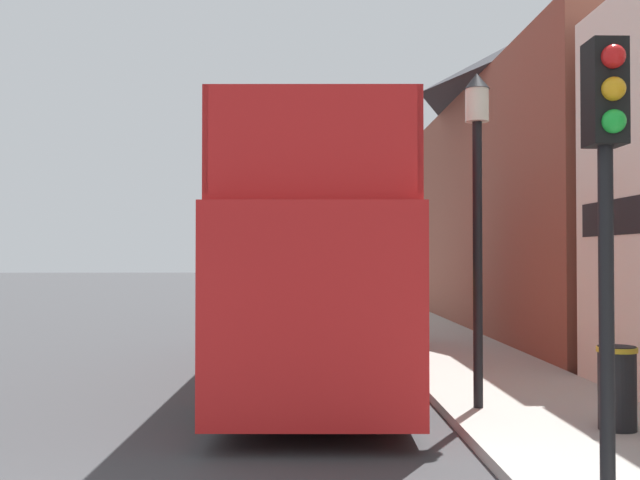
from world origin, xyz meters
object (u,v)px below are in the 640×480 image
tour_bus (316,276)px  parked_car_ahead_of_bus (329,309)px  litter_bin (617,385)px  traffic_signal (607,167)px  lamp_post_nearest (477,176)px  lamp_post_second (397,201)px

tour_bus → parked_car_ahead_of_bus: (0.54, 7.58, -1.12)m
litter_bin → traffic_signal: bearing=-114.4°
parked_car_ahead_of_bus → lamp_post_nearest: lamp_post_nearest is taller
traffic_signal → lamp_post_second: (-0.05, 12.38, 0.64)m
lamp_post_nearest → traffic_signal: bearing=-89.8°
lamp_post_nearest → litter_bin: bearing=-45.1°
traffic_signal → litter_bin: bearing=65.6°
traffic_signal → lamp_post_second: size_ratio=0.76×
traffic_signal → lamp_post_nearest: (-0.01, 4.27, 0.38)m
tour_bus → lamp_post_second: lamp_post_second is taller
lamp_post_nearest → lamp_post_second: 8.11m
parked_car_ahead_of_bus → lamp_post_nearest: 11.32m
tour_bus → lamp_post_nearest: size_ratio=2.29×
parked_car_ahead_of_bus → litter_bin: (2.94, -12.25, -0.05)m
lamp_post_nearest → lamp_post_second: (-0.04, 8.11, 0.26)m
tour_bus → traffic_signal: (2.15, -7.60, 1.08)m
parked_car_ahead_of_bus → lamp_post_nearest: (1.60, -10.91, 2.59)m
tour_bus → lamp_post_second: bearing=68.0°
parked_car_ahead_of_bus → traffic_signal: 15.42m
parked_car_ahead_of_bus → traffic_signal: traffic_signal is taller
parked_car_ahead_of_bus → lamp_post_second: (1.56, -2.80, 2.85)m
traffic_signal → lamp_post_second: 12.40m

